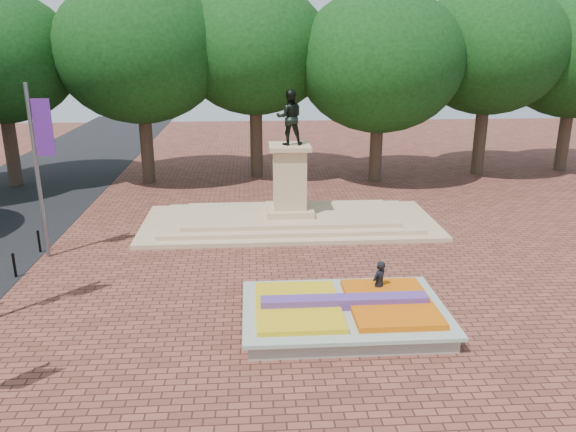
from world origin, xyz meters
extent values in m
plane|color=brown|center=(0.00, 0.00, 0.00)|extent=(90.00, 90.00, 0.00)
cube|color=gray|center=(1.00, -2.00, 0.23)|extent=(6.00, 4.00, 0.45)
cube|color=#A6B1A0|center=(1.00, -2.00, 0.50)|extent=(6.30, 4.30, 0.12)
cube|color=orange|center=(2.45, -2.00, 0.63)|extent=(2.60, 3.40, 0.22)
cube|color=yellow|center=(-0.45, -2.00, 0.62)|extent=(2.60, 3.40, 0.18)
cube|color=#4A2E7E|center=(1.00, -2.00, 0.72)|extent=(5.20, 0.55, 0.38)
cube|color=tan|center=(0.00, 8.00, 0.10)|extent=(14.00, 6.00, 0.20)
cube|color=tan|center=(0.00, 8.00, 0.30)|extent=(12.00, 5.00, 0.20)
cube|color=tan|center=(0.00, 8.00, 0.50)|extent=(10.00, 4.00, 0.20)
cube|color=tan|center=(0.00, 8.00, 0.75)|extent=(2.20, 2.20, 0.30)
cube|color=tan|center=(0.00, 8.00, 2.30)|extent=(1.50, 1.50, 2.80)
cube|color=tan|center=(0.00, 8.00, 3.80)|extent=(1.90, 1.90, 0.20)
imported|color=black|center=(0.00, 8.00, 5.15)|extent=(1.22, 0.95, 2.50)
cylinder|color=#34271C|center=(-16.00, 18.00, 2.00)|extent=(0.80, 0.80, 4.00)
ellipsoid|color=black|center=(-16.00, 18.00, 6.69)|extent=(8.80, 8.80, 7.48)
cylinder|color=#34271C|center=(-8.00, 18.00, 2.00)|extent=(0.80, 0.80, 4.00)
ellipsoid|color=black|center=(-8.00, 18.00, 6.69)|extent=(8.80, 8.80, 7.48)
cylinder|color=#34271C|center=(-1.00, 18.00, 2.00)|extent=(0.80, 0.80, 4.00)
ellipsoid|color=black|center=(-1.00, 18.00, 6.69)|extent=(8.80, 8.80, 7.48)
cylinder|color=#34271C|center=(6.00, 18.00, 2.00)|extent=(0.80, 0.80, 4.00)
ellipsoid|color=black|center=(6.00, 18.00, 6.69)|extent=(8.80, 8.80, 7.48)
cylinder|color=#34271C|center=(13.00, 18.00, 2.00)|extent=(0.80, 0.80, 4.00)
ellipsoid|color=black|center=(13.00, 18.00, 6.69)|extent=(8.80, 8.80, 7.48)
cylinder|color=slate|center=(-10.20, 4.50, 3.50)|extent=(0.16, 0.16, 7.00)
cube|color=#5A2087|center=(-9.75, 4.50, 5.30)|extent=(0.70, 0.04, 2.20)
cylinder|color=black|center=(-10.70, 2.40, 0.45)|extent=(0.10, 0.10, 0.90)
sphere|color=black|center=(-10.70, 2.40, 0.92)|extent=(0.12, 0.12, 0.12)
cylinder|color=black|center=(-10.70, 5.00, 0.45)|extent=(0.10, 0.10, 0.90)
sphere|color=black|center=(-10.70, 5.00, 0.92)|extent=(0.12, 0.12, 0.12)
imported|color=black|center=(2.33, -0.90, 0.80)|extent=(0.70, 0.67, 1.61)
camera|label=1|loc=(-1.83, -17.67, 8.48)|focal=35.00mm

